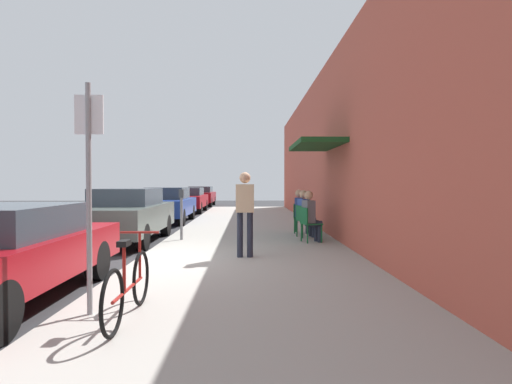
{
  "coord_description": "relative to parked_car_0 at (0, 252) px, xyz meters",
  "views": [
    {
      "loc": [
        2.18,
        -7.8,
        1.6
      ],
      "look_at": [
        2.5,
        7.67,
        1.27
      ],
      "focal_mm": 28.71,
      "sensor_mm": 36.0,
      "label": 1
    }
  ],
  "objects": [
    {
      "name": "sidewalk_slab",
      "position": [
        3.35,
        4.34,
        -0.63
      ],
      "size": [
        4.5,
        32.0,
        0.12
      ],
      "primitive_type": "cube",
      "color": "#9E9B93",
      "rests_on": "ground_plane"
    },
    {
      "name": "parked_car_3",
      "position": [
        0.0,
        17.16,
        0.02
      ],
      "size": [
        1.8,
        4.4,
        1.35
      ],
      "color": "maroon",
      "rests_on": "ground_plane"
    },
    {
      "name": "building_facade",
      "position": [
        5.74,
        4.35,
        1.89
      ],
      "size": [
        1.4,
        32.0,
        5.16
      ],
      "color": "#BC5442",
      "rests_on": "ground_plane"
    },
    {
      "name": "seated_patron_2",
      "position": [
        4.87,
        6.64,
        0.13
      ],
      "size": [
        0.48,
        0.43,
        1.29
      ],
      "color": "#232838",
      "rests_on": "sidewalk_slab"
    },
    {
      "name": "seated_patron_1",
      "position": [
        4.87,
        5.68,
        0.13
      ],
      "size": [
        0.5,
        0.45,
        1.29
      ],
      "color": "#232838",
      "rests_on": "sidewalk_slab"
    },
    {
      "name": "seated_patron_0",
      "position": [
        4.87,
        4.75,
        0.13
      ],
      "size": [
        0.5,
        0.45,
        1.29
      ],
      "color": "#232838",
      "rests_on": "sidewalk_slab"
    },
    {
      "name": "cafe_chair_0",
      "position": [
        4.81,
        4.73,
        -0.06
      ],
      "size": [
        0.54,
        0.54,
        0.87
      ],
      "color": "#14592D",
      "rests_on": "sidewalk_slab"
    },
    {
      "name": "parked_car_1",
      "position": [
        0.0,
        5.65,
        0.07
      ],
      "size": [
        1.8,
        4.4,
        1.46
      ],
      "color": "#47514C",
      "rests_on": "ground_plane"
    },
    {
      "name": "cafe_chair_1",
      "position": [
        4.81,
        5.67,
        -0.06
      ],
      "size": [
        0.54,
        0.54,
        0.87
      ],
      "color": "#14592D",
      "rests_on": "sidewalk_slab"
    },
    {
      "name": "ground_plane",
      "position": [
        1.1,
        2.34,
        -0.69
      ],
      "size": [
        60.0,
        60.0,
        0.0
      ],
      "primitive_type": "plane",
      "color": "#2D2D30"
    },
    {
      "name": "cafe_chair_2",
      "position": [
        4.81,
        6.65,
        -0.06
      ],
      "size": [
        0.52,
        0.52,
        0.87
      ],
      "color": "#14592D",
      "rests_on": "sidewalk_slab"
    },
    {
      "name": "pedestrian_standing",
      "position": [
        3.23,
        2.69,
        0.43
      ],
      "size": [
        0.36,
        0.22,
        1.7
      ],
      "color": "#232838",
      "rests_on": "sidewalk_slab"
    },
    {
      "name": "street_sign",
      "position": [
        1.5,
        -0.84,
        0.95
      ],
      "size": [
        0.32,
        0.06,
        2.6
      ],
      "color": "gray",
      "rests_on": "sidewalk_slab"
    },
    {
      "name": "parked_car_2",
      "position": [
        0.0,
        11.35,
        0.05
      ],
      "size": [
        1.8,
        4.4,
        1.43
      ],
      "color": "navy",
      "rests_on": "ground_plane"
    },
    {
      "name": "parking_meter",
      "position": [
        1.55,
        5.24,
        0.2
      ],
      "size": [
        0.12,
        0.1,
        1.32
      ],
      "color": "slate",
      "rests_on": "sidewalk_slab"
    },
    {
      "name": "parked_car_0",
      "position": [
        0.0,
        0.0,
        0.0
      ],
      "size": [
        1.8,
        4.4,
        1.3
      ],
      "color": "maroon",
      "rests_on": "ground_plane"
    },
    {
      "name": "bicycle_0",
      "position": [
        1.98,
        -1.01,
        -0.21
      ],
      "size": [
        0.46,
        1.71,
        0.9
      ],
      "color": "black",
      "rests_on": "sidewalk_slab"
    },
    {
      "name": "parked_car_4",
      "position": [
        0.0,
        23.23,
        0.04
      ],
      "size": [
        1.8,
        4.4,
        1.38
      ],
      "color": "maroon",
      "rests_on": "ground_plane"
    }
  ]
}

